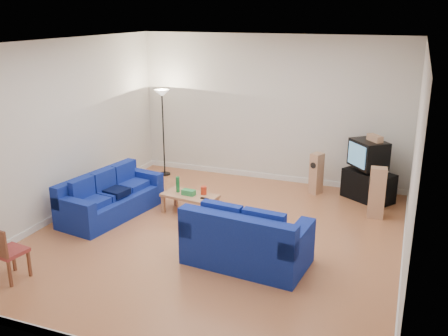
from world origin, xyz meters
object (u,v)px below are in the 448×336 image
(coffee_table, at_px, (190,197))
(tv_stand, at_px, (368,186))
(sofa_three_seat, at_px, (109,200))
(sofa_loveseat, at_px, (245,243))
(television, at_px, (368,154))

(coffee_table, height_order, tv_stand, tv_stand)
(sofa_three_seat, bearing_deg, tv_stand, 129.04)
(sofa_three_seat, height_order, sofa_loveseat, sofa_loveseat)
(coffee_table, bearing_deg, sofa_three_seat, -156.75)
(sofa_loveseat, distance_m, coffee_table, 2.20)
(coffee_table, bearing_deg, television, 32.28)
(coffee_table, distance_m, tv_stand, 3.61)
(tv_stand, distance_m, television, 0.67)
(sofa_three_seat, xyz_separation_m, tv_stand, (4.43, 2.52, 0.00))
(tv_stand, bearing_deg, sofa_three_seat, -117.06)
(sofa_three_seat, height_order, tv_stand, sofa_three_seat)
(sofa_three_seat, distance_m, tv_stand, 5.10)
(tv_stand, xyz_separation_m, television, (-0.05, -0.03, 0.67))
(sofa_loveseat, bearing_deg, television, 73.21)
(sofa_three_seat, bearing_deg, television, 129.04)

